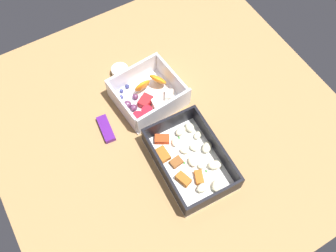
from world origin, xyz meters
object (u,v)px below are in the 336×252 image
object	(u,v)px
pasta_container	(190,160)
candy_bar	(106,129)
paper_cup_liner	(120,71)
fruit_bowl	(148,96)

from	to	relation	value
pasta_container	candy_bar	size ratio (longest dim) A/B	3.00
pasta_container	candy_bar	bearing A→B (deg)	38.79
candy_bar	paper_cup_liner	bearing A→B (deg)	-38.64
fruit_bowl	candy_bar	bearing A→B (deg)	100.40
fruit_bowl	paper_cup_liner	size ratio (longest dim) A/B	3.70
pasta_container	fruit_bowl	xyz separation A→B (cm)	(19.25, 0.01, 0.46)
candy_bar	fruit_bowl	bearing A→B (deg)	-79.60
pasta_container	paper_cup_liner	bearing A→B (deg)	6.71
pasta_container	candy_bar	world-z (taller)	pasta_container
paper_cup_liner	candy_bar	bearing A→B (deg)	141.36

